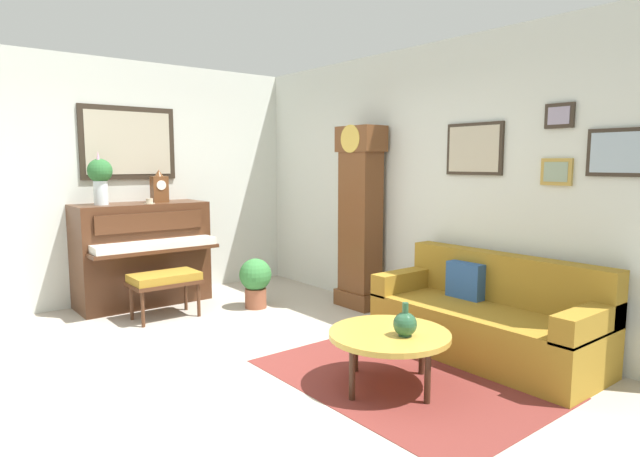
# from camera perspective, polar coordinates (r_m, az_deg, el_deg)

# --- Properties ---
(ground_plane) EXTENTS (6.40, 6.00, 0.10)m
(ground_plane) POSITION_cam_1_polar(r_m,az_deg,el_deg) (4.54, -11.32, -14.75)
(ground_plane) COLOR #B2A899
(wall_left) EXTENTS (0.13, 4.90, 2.80)m
(wall_left) POSITION_cam_1_polar(r_m,az_deg,el_deg) (6.65, -21.97, 4.70)
(wall_left) COLOR silver
(wall_left) RESTS_ON ground_plane
(wall_back) EXTENTS (5.30, 0.13, 2.80)m
(wall_back) POSITION_cam_1_polar(r_m,az_deg,el_deg) (5.71, 10.38, 4.73)
(wall_back) COLOR silver
(wall_back) RESTS_ON ground_plane
(area_rug) EXTENTS (2.10, 1.50, 0.01)m
(area_rug) POSITION_cam_1_polar(r_m,az_deg,el_deg) (4.25, 8.99, -15.47)
(area_rug) COLOR maroon
(area_rug) RESTS_ON ground_plane
(piano) EXTENTS (0.87, 1.44, 1.17)m
(piano) POSITION_cam_1_polar(r_m,az_deg,el_deg) (6.46, -18.41, -2.51)
(piano) COLOR #4C2B19
(piano) RESTS_ON ground_plane
(piano_bench) EXTENTS (0.42, 0.70, 0.48)m
(piano_bench) POSITION_cam_1_polar(r_m,az_deg,el_deg) (5.82, -16.25, -5.31)
(piano_bench) COLOR #4C2B19
(piano_bench) RESTS_ON ground_plane
(grandfather_clock) EXTENTS (0.52, 0.34, 2.03)m
(grandfather_clock) POSITION_cam_1_polar(r_m,az_deg,el_deg) (5.98, 4.31, 0.70)
(grandfather_clock) COLOR brown
(grandfather_clock) RESTS_ON ground_plane
(couch) EXTENTS (1.90, 0.80, 0.84)m
(couch) POSITION_cam_1_polar(r_m,az_deg,el_deg) (4.80, 17.43, -9.16)
(couch) COLOR olive
(couch) RESTS_ON ground_plane
(coffee_table) EXTENTS (0.88, 0.88, 0.41)m
(coffee_table) POSITION_cam_1_polar(r_m,az_deg,el_deg) (3.97, 7.41, -11.29)
(coffee_table) COLOR gold
(coffee_table) RESTS_ON ground_plane
(mantel_clock) EXTENTS (0.13, 0.18, 0.38)m
(mantel_clock) POSITION_cam_1_polar(r_m,az_deg,el_deg) (6.46, -16.76, 4.22)
(mantel_clock) COLOR brown
(mantel_clock) RESTS_ON piano
(flower_vase) EXTENTS (0.26, 0.26, 0.58)m
(flower_vase) POSITION_cam_1_polar(r_m,az_deg,el_deg) (6.24, -22.42, 5.21)
(flower_vase) COLOR silver
(flower_vase) RESTS_ON piano
(teacup) EXTENTS (0.12, 0.12, 0.06)m
(teacup) POSITION_cam_1_polar(r_m,az_deg,el_deg) (6.27, -17.73, 2.75)
(teacup) COLOR beige
(teacup) RESTS_ON piano
(green_jug) EXTENTS (0.17, 0.17, 0.24)m
(green_jug) POSITION_cam_1_polar(r_m,az_deg,el_deg) (3.86, 9.06, -10.02)
(green_jug) COLOR #234C33
(green_jug) RESTS_ON coffee_table
(potted_plant) EXTENTS (0.36, 0.36, 0.56)m
(potted_plant) POSITION_cam_1_polar(r_m,az_deg,el_deg) (6.05, -6.90, -5.43)
(potted_plant) COLOR #935138
(potted_plant) RESTS_ON ground_plane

